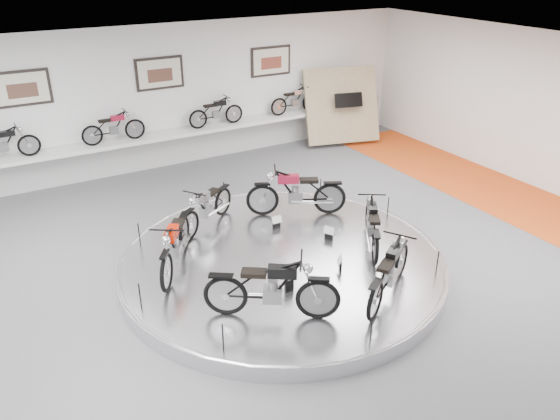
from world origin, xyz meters
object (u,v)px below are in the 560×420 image
bike_b (207,206)px  bike_d (271,288)px  shelf (168,135)px  bike_f (372,225)px  bike_e (390,271)px  display_platform (282,263)px  bike_a (296,192)px  bike_c (175,243)px

bike_b → bike_d: size_ratio=0.87×
bike_b → shelf: bearing=-133.7°
shelf → bike_f: size_ratio=6.54×
bike_b → bike_d: 3.53m
shelf → bike_e: 8.56m
shelf → bike_e: bearing=-84.0°
bike_e → bike_f: (0.88, 1.56, -0.02)m
display_platform → bike_a: (1.23, 1.47, 0.71)m
display_platform → shelf: size_ratio=0.58×
shelf → bike_c: size_ratio=6.00×
bike_f → bike_c: bearing=105.2°
bike_f → bike_d: bearing=142.4°
bike_e → bike_a: bearing=53.3°
bike_b → bike_e: 4.37m
bike_d → bike_f: 3.08m
bike_e → bike_d: bearing=133.9°
display_platform → bike_d: bearing=-125.5°
display_platform → bike_a: size_ratio=3.33×
shelf → bike_b: bike_b is taller
shelf → bike_d: bike_d is taller
shelf → bike_a: 5.08m
bike_d → bike_f: bearing=53.8°
bike_a → bike_b: size_ratio=1.15×
bike_a → bike_b: 2.04m
display_platform → shelf: (0.00, 6.40, 0.85)m
bike_a → bike_e: bike_a is taller
display_platform → shelf: shelf is taller
display_platform → bike_e: bearing=-66.9°
bike_a → bike_d: (-2.36, -3.06, -0.00)m
bike_c → bike_e: bike_c is taller
display_platform → bike_f: bike_f is taller
shelf → bike_e: (0.90, -8.51, -0.18)m
bike_c → bike_f: size_ratio=1.09×
bike_b → bike_e: bike_e is taller
bike_b → bike_f: bike_f is taller
bike_e → bike_b: bearing=80.9°
display_platform → shelf: 6.46m
bike_c → bike_e: (2.85, -2.74, -0.02)m
bike_a → bike_c: bike_a is taller
bike_b → bike_c: size_ratio=0.91×
shelf → bike_f: bike_f is taller
bike_b → bike_c: bearing=13.4°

